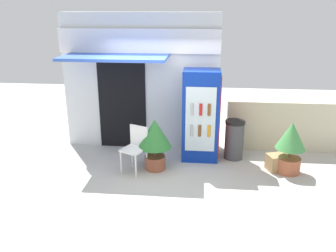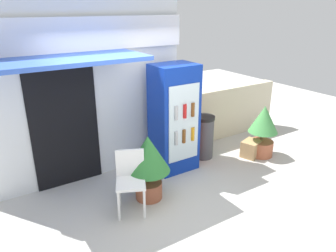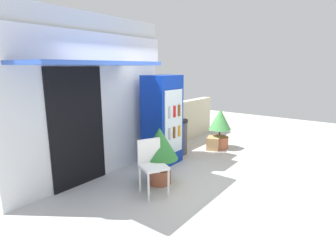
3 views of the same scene
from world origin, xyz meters
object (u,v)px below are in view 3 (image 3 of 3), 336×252
at_px(trash_bin, 179,137).
at_px(potted_plant_curbside, 220,126).
at_px(drink_cooler, 163,120).
at_px(potted_plant_near_shop, 160,149).
at_px(cardboard_box, 213,143).
at_px(plastic_chair, 152,162).

bearing_deg(trash_bin, potted_plant_curbside, -29.51).
relative_size(drink_cooler, potted_plant_near_shop, 1.84).
relative_size(trash_bin, cardboard_box, 2.28).
bearing_deg(potted_plant_curbside, cardboard_box, 161.40).
relative_size(plastic_chair, cardboard_box, 2.44).
relative_size(potted_plant_curbside, trash_bin, 1.22).
relative_size(potted_plant_near_shop, potted_plant_curbside, 1.01).
bearing_deg(drink_cooler, trash_bin, 5.07).
relative_size(plastic_chair, trash_bin, 1.07).
relative_size(potted_plant_near_shop, cardboard_box, 2.79).
distance_m(drink_cooler, potted_plant_curbside, 1.86).
bearing_deg(cardboard_box, potted_plant_near_shop, -175.75).
distance_m(potted_plant_near_shop, potted_plant_curbside, 2.65).
xyz_separation_m(drink_cooler, plastic_chair, (-1.25, -0.74, -0.42)).
bearing_deg(trash_bin, potted_plant_near_shop, -156.87).
xyz_separation_m(drink_cooler, potted_plant_curbside, (1.75, -0.52, -0.37)).
distance_m(potted_plant_near_shop, trash_bin, 1.78).
bearing_deg(plastic_chair, potted_plant_near_shop, 17.91).
height_order(potted_plant_curbside, cardboard_box, potted_plant_curbside).
distance_m(trash_bin, cardboard_box, 1.00).
distance_m(plastic_chair, trash_bin, 2.14).
height_order(drink_cooler, cardboard_box, drink_cooler).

